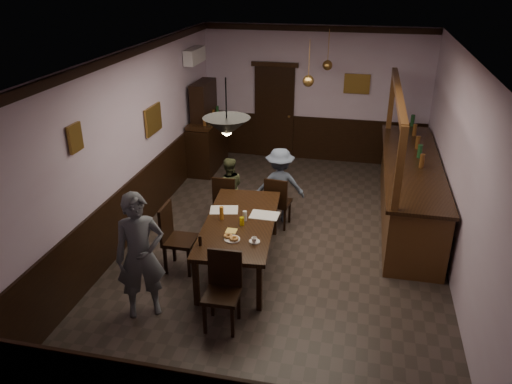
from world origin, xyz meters
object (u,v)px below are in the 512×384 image
(dining_table, at_px, (240,225))
(person_standing, at_px, (140,256))
(coffee_cup, at_px, (254,240))
(soda_can, at_px, (242,221))
(chair_side, at_px, (174,235))
(chair_far_left, at_px, (225,198))
(pendant_iron, at_px, (227,127))
(person_seated_right, at_px, (280,185))
(pendant_brass_mid, at_px, (308,81))
(pendant_brass_far, at_px, (327,65))
(person_seated_left, at_px, (229,188))
(sideboard, at_px, (207,134))
(bar_counter, at_px, (409,188))
(chair_far_right, at_px, (277,200))
(chair_near, at_px, (223,286))

(dining_table, bearing_deg, person_standing, -125.15)
(coffee_cup, xyz_separation_m, soda_can, (-0.28, 0.47, 0.01))
(chair_side, xyz_separation_m, soda_can, (0.97, 0.17, 0.24))
(chair_far_left, xyz_separation_m, pendant_iron, (0.63, -2.03, 1.93))
(person_seated_right, bearing_deg, soda_can, 68.69)
(pendant_brass_mid, xyz_separation_m, pendant_brass_far, (0.20, 1.54, 0.00))
(person_seated_left, relative_size, sideboard, 0.59)
(pendant_brass_far, bearing_deg, chair_far_left, -116.51)
(person_standing, height_order, sideboard, sideboard)
(dining_table, bearing_deg, chair_far_left, 114.55)
(bar_counter, bearing_deg, chair_far_left, -163.76)
(coffee_cup, bearing_deg, chair_side, 162.05)
(chair_far_right, bearing_deg, person_seated_right, -81.96)
(pendant_iron, distance_m, pendant_brass_mid, 3.33)
(person_standing, distance_m, bar_counter, 4.91)
(person_seated_right, height_order, pendant_iron, pendant_iron)
(chair_near, relative_size, pendant_iron, 1.45)
(chair_side, height_order, pendant_brass_far, pendant_brass_far)
(chair_near, xyz_separation_m, pendant_brass_mid, (0.52, 3.80, 1.75))
(person_seated_left, xyz_separation_m, bar_counter, (3.10, 0.62, 0.02))
(chair_side, distance_m, coffee_cup, 1.31)
(sideboard, bearing_deg, pendant_brass_far, 6.51)
(coffee_cup, height_order, soda_can, soda_can)
(soda_can, height_order, pendant_iron, pendant_iron)
(chair_far_left, xyz_separation_m, person_seated_left, (-0.02, 0.27, 0.06))
(chair_far_right, xyz_separation_m, person_seated_left, (-0.91, 0.20, 0.06))
(soda_can, bearing_deg, sideboard, 114.34)
(pendant_brass_far, bearing_deg, dining_table, -101.67)
(dining_table, relative_size, pendant_brass_mid, 2.81)
(chair_far_right, bearing_deg, chair_near, 91.68)
(chair_far_right, xyz_separation_m, sideboard, (-2.00, 2.43, 0.26))
(person_standing, height_order, bar_counter, bar_counter)
(sideboard, xyz_separation_m, pendant_brass_mid, (2.31, -1.26, 1.53))
(chair_far_right, xyz_separation_m, soda_can, (-0.27, -1.41, 0.30))
(chair_far_right, bearing_deg, dining_table, 82.26)
(chair_near, relative_size, person_seated_right, 0.74)
(chair_far_right, height_order, bar_counter, bar_counter)
(soda_can, bearing_deg, pendant_brass_mid, 77.48)
(chair_side, xyz_separation_m, sideboard, (-0.76, 4.01, 0.20))
(chair_near, xyz_separation_m, sideboard, (-1.80, 5.06, 0.22))
(chair_far_left, relative_size, pendant_brass_far, 1.12)
(coffee_cup, distance_m, pendant_brass_far, 4.86)
(pendant_iron, bearing_deg, person_seated_left, 105.72)
(chair_far_left, height_order, chair_side, chair_side)
(chair_near, bearing_deg, soda_can, 91.33)
(person_standing, distance_m, person_seated_left, 2.88)
(chair_far_right, distance_m, chair_near, 2.63)
(person_seated_right, distance_m, sideboard, 2.94)
(chair_far_left, relative_size, pendant_brass_mid, 1.12)
(coffee_cup, bearing_deg, person_seated_left, 109.14)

